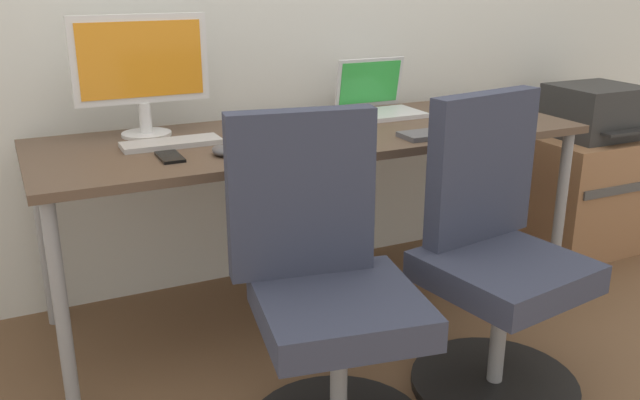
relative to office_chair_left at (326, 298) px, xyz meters
The scene contains 15 objects.
ground_plane 0.88m from the office_chair_left, 67.42° to the left, with size 5.28×5.28×0.00m, color brown.
desk 0.81m from the office_chair_left, 67.42° to the left, with size 2.04×0.71×0.72m.
office_chair_left is the anchor object (origin of this frame).
office_chair_right 0.59m from the office_chair_left, ahead, with size 0.54×0.54×0.94m.
side_cabinet 1.92m from the office_chair_left, 22.99° to the left, with size 0.57×0.48×0.55m.
printer 1.93m from the office_chair_left, 22.96° to the left, with size 0.38×0.40×0.24m.
desktop_monitor 1.11m from the office_chair_left, 106.90° to the left, with size 0.48×0.18×0.43m.
open_laptop 1.19m from the office_chair_left, 53.09° to the left, with size 0.31×0.26×0.23m.
keyboard_by_monitor 0.84m from the office_chair_left, 107.72° to the left, with size 0.34×0.12×0.02m, color #B7B7B7.
keyboard_by_laptop 0.90m from the office_chair_left, 33.38° to the left, with size 0.34×0.12×0.02m, color #515156.
mouse_by_monitor 1.17m from the office_chair_left, 35.90° to the left, with size 0.06×0.10×0.03m, color #B7B7B7.
mouse_by_laptop 0.64m from the office_chair_left, 102.54° to the left, with size 0.06×0.10×0.03m, color #515156.
coffee_mug 1.32m from the office_chair_left, 30.19° to the left, with size 0.08×0.08×0.09m, color teal.
pen_cup 0.75m from the office_chair_left, 64.39° to the left, with size 0.07×0.07×0.10m, color slate.
phone_near_monitor 0.71m from the office_chair_left, 116.07° to the left, with size 0.07×0.14×0.01m, color black.
Camera 1 is at (-1.06, -2.28, 1.30)m, focal length 38.50 mm.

